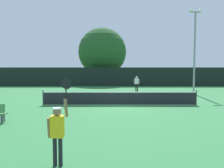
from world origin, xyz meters
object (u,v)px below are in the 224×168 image
at_px(player_receiving, 138,82).
at_px(parked_car_near, 126,78).
at_px(tennis_ball, 138,103).
at_px(player_serving, 59,127).
at_px(large_tree, 103,52).
at_px(light_pole, 196,46).

relative_size(player_receiving, parked_car_near, 0.37).
height_order(player_receiving, parked_car_near, parked_car_near).
distance_m(player_receiving, tennis_ball, 8.73).
xyz_separation_m(player_serving, tennis_ball, (3.41, 11.97, -1.10)).
relative_size(tennis_ball, large_tree, 0.01).
distance_m(player_receiving, large_tree, 12.71).
bearing_deg(parked_car_near, large_tree, -175.85).
distance_m(player_receiving, parked_car_near, 11.43).
xyz_separation_m(player_serving, parked_car_near, (3.54, 32.02, -0.36)).
distance_m(player_serving, tennis_ball, 12.49).
height_order(player_serving, parked_car_near, player_serving).
distance_m(player_serving, player_receiving, 21.04).
height_order(light_pole, parked_car_near, light_pole).
height_order(player_receiving, tennis_ball, player_receiving).
bearing_deg(parked_car_near, tennis_ball, -86.39).
xyz_separation_m(tennis_ball, light_pole, (6.15, 5.91, 4.62)).
bearing_deg(tennis_ball, player_serving, -105.92).
distance_m(player_serving, large_tree, 32.21).
xyz_separation_m(player_receiving, parked_car_near, (-0.69, 11.41, -0.19)).
height_order(tennis_ball, large_tree, large_tree).
bearing_deg(light_pole, large_tree, 123.86).
relative_size(player_serving, player_receiving, 1.61).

